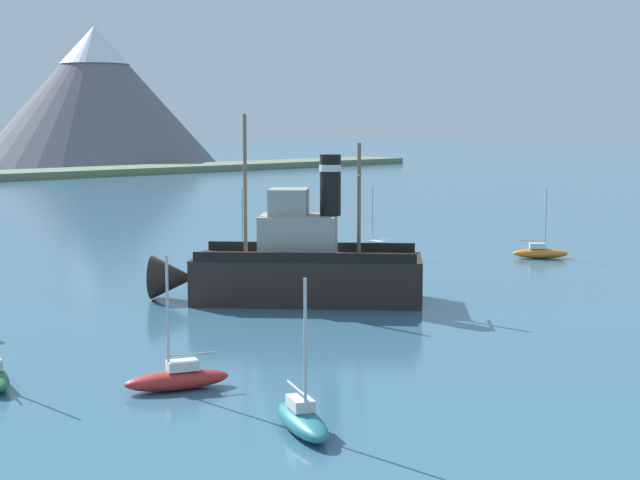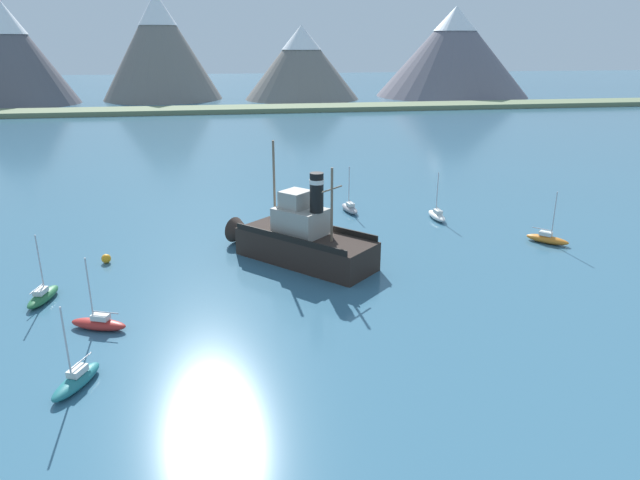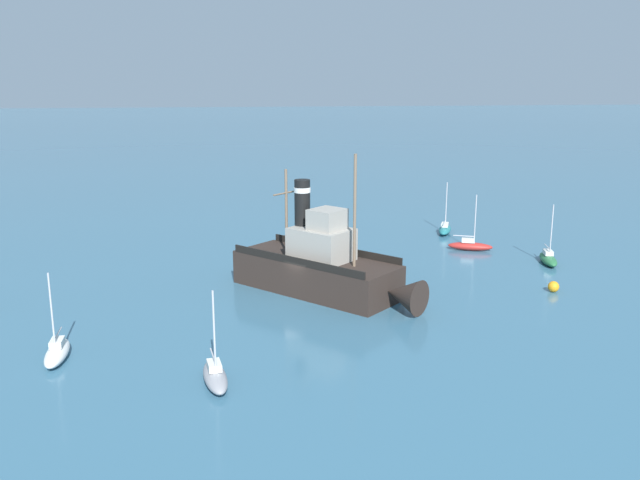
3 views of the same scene
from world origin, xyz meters
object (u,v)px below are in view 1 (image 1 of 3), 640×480
Objects in this scene: old_tugboat at (296,267)px; sailboat_grey at (246,255)px; sailboat_white at (375,249)px; sailboat_red at (177,378)px; sailboat_teal at (302,419)px; sailboat_orange at (540,252)px.

old_tugboat is 15.45m from sailboat_grey.
sailboat_white is 35.78m from sailboat_red.
old_tugboat is at bearing 49.40° from sailboat_teal.
sailboat_grey is 32.00m from sailboat_red.
sailboat_white and sailboat_teal have the same top height.
sailboat_grey and sailboat_red have the same top height.
sailboat_orange is 1.00× the size of sailboat_grey.
sailboat_teal and sailboat_red have the same top height.
sailboat_grey is at bearing 61.83° from old_tugboat.
sailboat_teal is 6.63m from sailboat_red.
sailboat_white is 1.00× the size of sailboat_red.
old_tugboat is 21.96m from sailboat_teal.
old_tugboat is 2.61× the size of sailboat_white.
sailboat_orange is at bearing 15.88° from sailboat_red.
sailboat_white is at bearing 130.01° from sailboat_orange.
sailboat_orange is 41.10m from sailboat_teal.
sailboat_grey is (7.26, 13.56, -1.40)m from old_tugboat.
old_tugboat is 2.61× the size of sailboat_teal.
sailboat_orange and sailboat_white have the same top height.
old_tugboat is at bearing 34.85° from sailboat_red.
sailboat_teal is at bearing -155.15° from sailboat_orange.
sailboat_grey is at bearing 140.66° from sailboat_orange.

